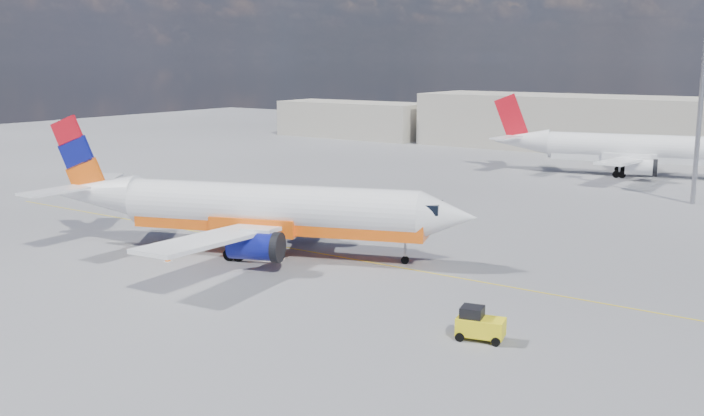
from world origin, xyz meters
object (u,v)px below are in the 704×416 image
Objects in this scene: main_jet at (258,209)px; gse_tug at (479,324)px; second_jet at (629,149)px; traffic_cone at (168,257)px.

gse_tug is (20.07, -6.60, -2.40)m from main_jet.
main_jet reaches higher than gse_tug.
second_jet is 49.37× the size of traffic_cone.
second_jet is 59.80m from gse_tug.
main_jet is at bearing -115.14° from second_jet.
gse_tug reaches higher than traffic_cone.
second_jet reaches higher than traffic_cone.
gse_tug is (9.70, -58.96, -2.33)m from second_jet.
second_jet is at bearing 76.32° from traffic_cone.
gse_tug is 23.74m from traffic_cone.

